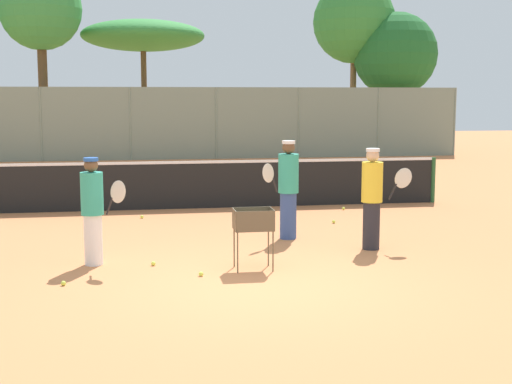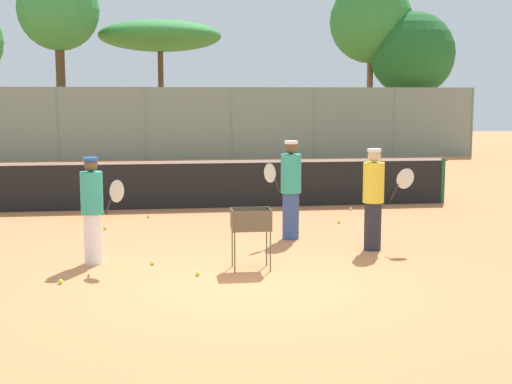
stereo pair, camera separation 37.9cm
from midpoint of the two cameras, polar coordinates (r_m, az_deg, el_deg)
ground_plane at (r=9.56m, az=0.63°, el=-7.43°), size 80.00×80.00×0.00m
tennis_net at (r=15.98m, az=-2.82°, el=0.70°), size 10.91×0.10×1.07m
back_fence at (r=28.60m, az=-5.01°, el=5.49°), size 23.85×0.08×2.87m
tree_1 at (r=32.42m, az=12.74°, el=10.69°), size 3.69×3.69×6.18m
tree_2 at (r=32.28m, az=-15.20°, el=13.79°), size 3.46×3.46×7.89m
tree_3 at (r=32.71m, az=9.53°, el=13.25°), size 3.65×3.65×7.60m
tree_4 at (r=33.46m, az=-7.35°, el=12.24°), size 5.58×5.58×5.93m
player_white_outfit at (r=12.45m, az=3.65°, el=0.30°), size 0.77×0.65×1.73m
player_red_cap at (r=10.81m, az=-11.96°, el=-1.32°), size 0.71×0.65×1.60m
player_yellow_shirt at (r=11.71m, az=10.33°, el=-0.45°), size 0.90×0.34×1.66m
ball_cart at (r=10.25m, az=0.67°, el=-2.61°), size 0.56×0.41×0.89m
tennis_ball_0 at (r=10.73m, az=-7.31°, el=-5.63°), size 0.07×0.07×0.07m
tennis_ball_1 at (r=14.15m, az=7.41°, el=-2.40°), size 0.07×0.07×0.07m
tennis_ball_2 at (r=9.88m, az=-14.31°, el=-6.96°), size 0.07×0.07×0.07m
tennis_ball_3 at (r=15.84m, az=8.27°, el=-1.35°), size 0.07×0.07×0.07m
tennis_ball_4 at (r=10.03m, az=-3.60°, el=-6.52°), size 0.07×0.07×0.07m
tennis_ball_5 at (r=12.30m, az=10.35°, el=-3.99°), size 0.07×0.07×0.07m
tennis_ball_6 at (r=13.66m, az=-11.21°, el=-2.85°), size 0.07×0.07×0.07m
tennis_ball_7 at (r=14.88m, az=-7.90°, el=-1.92°), size 0.07×0.07×0.07m
parked_car at (r=32.97m, az=1.70°, el=4.45°), size 4.20×1.70×1.60m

